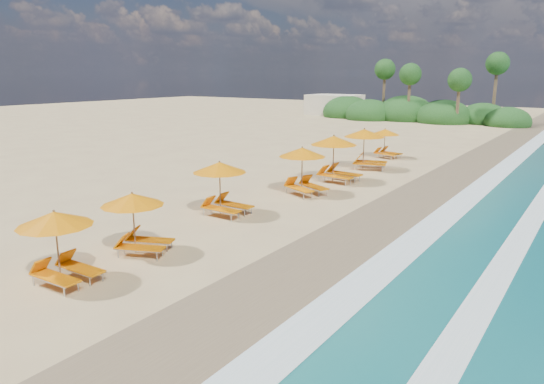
{
  "coord_description": "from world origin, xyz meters",
  "views": [
    {
      "loc": [
        10.68,
        -15.73,
        5.72
      ],
      "look_at": [
        0.0,
        0.0,
        1.2
      ],
      "focal_mm": 33.07,
      "sensor_mm": 36.0,
      "label": 1
    }
  ],
  "objects": [
    {
      "name": "station_3",
      "position": [
        -1.6,
        -5.34,
        1.15
      ],
      "size": [
        2.67,
        2.65,
        2.05
      ],
      "rotation": [
        0.0,
        0.0,
        0.41
      ],
      "color": "olive",
      "rests_on": "ground"
    },
    {
      "name": "station_5",
      "position": [
        -1.36,
        4.76,
        1.29
      ],
      "size": [
        3.03,
        3.01,
        2.31
      ],
      "rotation": [
        0.0,
        0.0,
        -0.42
      ],
      "color": "olive",
      "rests_on": "ground"
    },
    {
      "name": "beach_building",
      "position": [
        -22.0,
        48.0,
        1.4
      ],
      "size": [
        7.0,
        5.0,
        2.8
      ],
      "primitive_type": "cube",
      "color": "beige",
      "rests_on": "ground"
    },
    {
      "name": "station_2",
      "position": [
        -1.51,
        -8.17,
        1.17
      ],
      "size": [
        2.29,
        2.12,
        2.09
      ],
      "rotation": [
        0.0,
        0.0,
        0.03
      ],
      "color": "olive",
      "rests_on": "ground"
    },
    {
      "name": "station_6",
      "position": [
        -1.38,
        8.2,
        1.42
      ],
      "size": [
        2.88,
        2.7,
        2.53
      ],
      "rotation": [
        0.0,
        0.0,
        -0.09
      ],
      "color": "olive",
      "rests_on": "ground"
    },
    {
      "name": "station_8",
      "position": [
        -2.09,
        17.17,
        1.14
      ],
      "size": [
        2.48,
        2.38,
        2.03
      ],
      "rotation": [
        0.0,
        0.0,
        -0.22
      ],
      "color": "olive",
      "rests_on": "ground"
    },
    {
      "name": "surf_foam",
      "position": [
        6.7,
        0.0,
        0.03
      ],
      "size": [
        4.0,
        160.0,
        0.01
      ],
      "color": "white",
      "rests_on": "ground"
    },
    {
      "name": "station_7",
      "position": [
        -1.52,
        12.53,
        1.4
      ],
      "size": [
        3.15,
        3.07,
        2.5
      ],
      "rotation": [
        0.0,
        0.0,
        0.29
      ],
      "color": "olive",
      "rests_on": "ground"
    },
    {
      "name": "wet_sand",
      "position": [
        4.0,
        0.0,
        0.01
      ],
      "size": [
        4.0,
        160.0,
        0.01
      ],
      "primitive_type": "cube",
      "color": "olive",
      "rests_on": "ground"
    },
    {
      "name": "station_4",
      "position": [
        -2.25,
        -0.26,
        1.26
      ],
      "size": [
        2.42,
        2.23,
        2.25
      ],
      "rotation": [
        0.0,
        0.0,
        -0.01
      ],
      "color": "olive",
      "rests_on": "ground"
    },
    {
      "name": "treeline",
      "position": [
        -9.94,
        45.51,
        1.0
      ],
      "size": [
        25.8,
        8.8,
        9.74
      ],
      "color": "#163D14",
      "rests_on": "ground"
    },
    {
      "name": "ground",
      "position": [
        0.0,
        0.0,
        0.0
      ],
      "size": [
        160.0,
        160.0,
        0.0
      ],
      "primitive_type": "plane",
      "color": "tan",
      "rests_on": "ground"
    }
  ]
}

